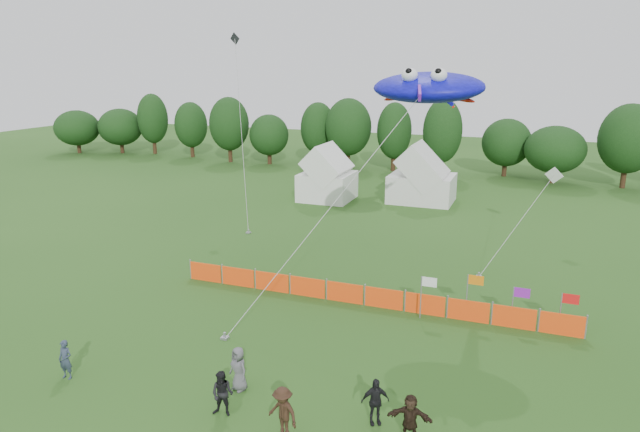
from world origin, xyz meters
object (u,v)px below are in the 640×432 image
(barrier_fence, at_px, (364,295))
(spectator_c, at_px, (283,412))
(spectator_f, at_px, (410,417))
(spectator_d, at_px, (375,401))
(tent_right, at_px, (422,180))
(tent_left, at_px, (327,178))
(spectator_b, at_px, (222,394))
(spectator_a, at_px, (65,360))
(stingray_kite, at_px, (430,88))
(spectator_e, at_px, (239,369))

(barrier_fence, relative_size, spectator_c, 11.51)
(barrier_fence, height_order, spectator_f, spectator_f)
(barrier_fence, height_order, spectator_d, spectator_d)
(tent_right, distance_m, spectator_d, 32.20)
(barrier_fence, distance_m, spectator_d, 9.57)
(tent_left, relative_size, spectator_f, 2.86)
(spectator_b, bearing_deg, spectator_d, 8.78)
(tent_right, bearing_deg, tent_left, -164.55)
(spectator_a, height_order, stingray_kite, stingray_kite)
(spectator_d, bearing_deg, tent_left, 83.28)
(tent_left, relative_size, spectator_d, 2.71)
(tent_right, relative_size, spectator_a, 3.56)
(spectator_b, relative_size, stingray_kite, 0.11)
(spectator_b, relative_size, spectator_e, 0.97)
(spectator_e, bearing_deg, spectator_f, 17.53)
(spectator_a, bearing_deg, spectator_e, 10.94)
(tent_left, distance_m, barrier_fence, 22.76)
(tent_left, bearing_deg, spectator_a, -88.02)
(barrier_fence, bearing_deg, spectator_b, -99.71)
(spectator_f, bearing_deg, spectator_b, -175.81)
(stingray_kite, bearing_deg, spectator_b, -107.41)
(spectator_d, height_order, spectator_e, spectator_e)
(barrier_fence, xyz_separation_m, spectator_d, (3.10, -9.05, 0.31))
(spectator_e, bearing_deg, stingray_kite, 91.75)
(tent_left, height_order, spectator_d, tent_left)
(barrier_fence, xyz_separation_m, spectator_c, (0.58, -10.77, 0.36))
(tent_right, distance_m, spectator_a, 33.98)
(spectator_d, bearing_deg, spectator_c, -175.62)
(tent_left, bearing_deg, tent_right, 15.45)
(spectator_c, xyz_separation_m, stingray_kite, (1.72, 13.33, 9.54))
(spectator_d, xyz_separation_m, spectator_e, (-5.15, 0.18, 0.02))
(spectator_d, distance_m, stingray_kite, 15.08)
(spectator_b, relative_size, spectator_d, 0.99)
(spectator_e, bearing_deg, tent_left, 126.87)
(barrier_fence, distance_m, spectator_a, 13.51)
(tent_right, height_order, stingray_kite, stingray_kite)
(spectator_a, relative_size, spectator_b, 0.95)
(tent_left, xyz_separation_m, spectator_c, (10.14, -31.37, -1.09))
(spectator_c, distance_m, spectator_e, 3.24)
(tent_right, relative_size, spectator_d, 3.37)
(barrier_fence, xyz_separation_m, spectator_f, (4.35, -9.43, 0.27))
(barrier_fence, distance_m, spectator_e, 9.10)
(spectator_d, distance_m, spectator_e, 5.16)
(barrier_fence, distance_m, spectator_c, 10.79)
(tent_left, relative_size, tent_right, 0.81)
(spectator_a, relative_size, stingray_kite, 0.10)
(spectator_b, bearing_deg, tent_right, 82.71)
(tent_right, height_order, spectator_e, tent_right)
(barrier_fence, xyz_separation_m, spectator_a, (-8.49, -10.51, 0.26))
(stingray_kite, bearing_deg, spectator_d, -86.00)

